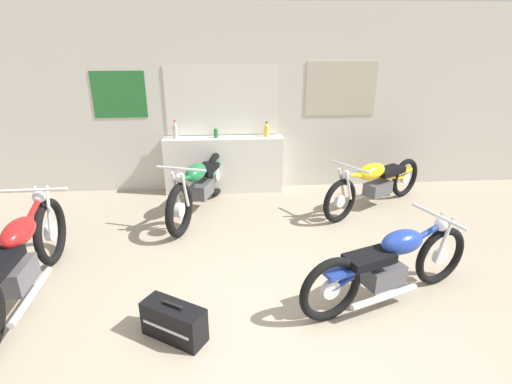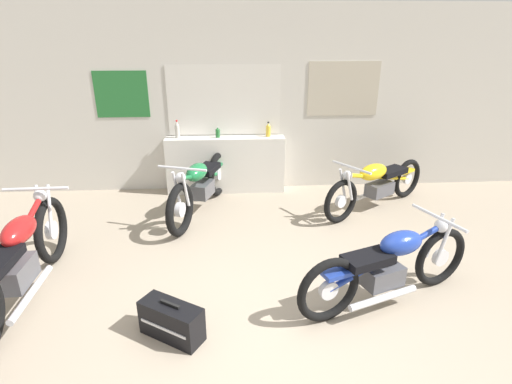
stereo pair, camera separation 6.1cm
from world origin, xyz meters
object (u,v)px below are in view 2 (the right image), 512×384
object	(u,v)px
motorcycle_red	(19,260)
bottle_leftmost	(177,130)
bottle_center	(268,130)
hard_case_black	(172,321)
motorcycle_green	(201,185)
bottle_left_center	(218,133)
motorcycle_blue	(390,265)
motorcycle_yellow	(377,183)

from	to	relation	value
motorcycle_red	bottle_leftmost	bearing A→B (deg)	67.37
bottle_center	hard_case_black	bearing A→B (deg)	-108.20
motorcycle_red	motorcycle_green	bearing A→B (deg)	51.46
bottle_center	hard_case_black	size ratio (longest dim) A/B	0.39
bottle_left_center	hard_case_black	size ratio (longest dim) A/B	0.29
motorcycle_red	motorcycle_blue	xyz separation A→B (m)	(3.40, -0.22, -0.05)
motorcycle_red	hard_case_black	distance (m)	1.58
bottle_left_center	motorcycle_yellow	distance (m)	2.48
bottle_left_center	hard_case_black	world-z (taller)	bottle_left_center
bottle_left_center	motorcycle_blue	world-z (taller)	bottle_left_center
motorcycle_red	motorcycle_blue	size ratio (longest dim) A/B	1.21
bottle_center	hard_case_black	distance (m)	3.61
bottle_leftmost	bottle_center	xyz separation A→B (m)	(1.39, 0.01, -0.02)
motorcycle_red	motorcycle_blue	world-z (taller)	motorcycle_red
motorcycle_green	motorcycle_red	bearing A→B (deg)	-128.54
bottle_leftmost	motorcycle_red	xyz separation A→B (m)	(-1.15, -2.76, -0.56)
bottle_center	motorcycle_yellow	size ratio (longest dim) A/B	0.13
bottle_leftmost	motorcycle_yellow	bearing A→B (deg)	-16.54
motorcycle_blue	bottle_left_center	bearing A→B (deg)	118.96
motorcycle_yellow	hard_case_black	xyz separation A→B (m)	(-2.58, -2.48, -0.23)
motorcycle_yellow	motorcycle_red	bearing A→B (deg)	-154.71
bottle_center	motorcycle_red	world-z (taller)	bottle_center
bottle_leftmost	bottle_left_center	distance (m)	0.62
bottle_leftmost	motorcycle_blue	distance (m)	3.78
motorcycle_red	hard_case_black	world-z (taller)	motorcycle_red
motorcycle_blue	motorcycle_yellow	xyz separation A→B (m)	(0.62, 2.12, -0.00)
bottle_center	motorcycle_red	size ratio (longest dim) A/B	0.10
bottle_left_center	bottle_center	size ratio (longest dim) A/B	0.75
motorcycle_green	motorcycle_red	world-z (taller)	motorcycle_red
motorcycle_yellow	hard_case_black	bearing A→B (deg)	-136.17
motorcycle_green	motorcycle_blue	world-z (taller)	motorcycle_green
motorcycle_green	motorcycle_red	distance (m)	2.46
bottle_leftmost	motorcycle_green	xyz separation A→B (m)	(0.38, -0.84, -0.59)
bottle_left_center	bottle_center	world-z (taller)	bottle_center
bottle_leftmost	motorcycle_green	world-z (taller)	bottle_leftmost
motorcycle_blue	motorcycle_yellow	world-z (taller)	motorcycle_blue
bottle_center	motorcycle_blue	bearing A→B (deg)	-73.89
bottle_leftmost	motorcycle_green	distance (m)	1.09
hard_case_black	motorcycle_red	bearing A→B (deg)	158.29
motorcycle_green	hard_case_black	size ratio (longest dim) A/B	3.45
hard_case_black	motorcycle_green	bearing A→B (deg)	88.05
motorcycle_blue	hard_case_black	size ratio (longest dim) A/B	3.20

